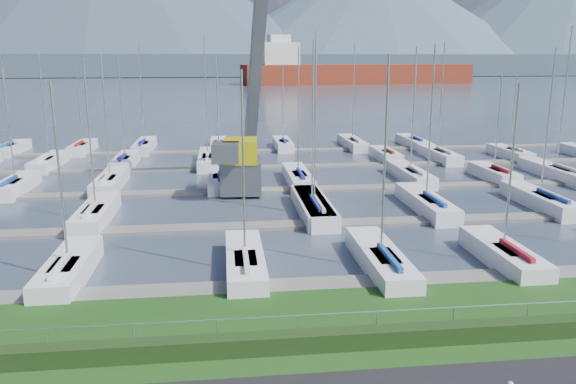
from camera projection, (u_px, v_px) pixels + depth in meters
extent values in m
cube|color=#3A4555|center=(229.00, 80.00, 272.29)|extent=(800.00, 540.00, 0.20)
cube|color=#1D3413|center=(327.00, 340.00, 20.66)|extent=(80.00, 0.70, 0.70)
cylinder|color=#9C9EA4|center=(325.00, 314.00, 20.85)|extent=(80.00, 0.04, 0.04)
cube|color=#435462|center=(227.00, 65.00, 338.38)|extent=(900.00, 80.00, 12.00)
cone|color=#495B6B|center=(373.00, 13.00, 419.42)|extent=(300.00, 300.00, 85.00)
cube|color=gray|center=(302.00, 286.00, 26.98)|extent=(90.00, 1.60, 0.25)
cube|color=slate|center=(281.00, 226.00, 36.63)|extent=(90.00, 1.60, 0.25)
cube|color=gray|center=(268.00, 190.00, 46.29)|extent=(90.00, 1.60, 0.25)
cube|color=slate|center=(260.00, 167.00, 55.94)|extent=(90.00, 1.60, 0.25)
cube|color=slate|center=(254.00, 151.00, 65.60)|extent=(90.00, 1.60, 0.25)
cube|color=slate|center=(241.00, 176.00, 44.85)|extent=(3.38, 3.38, 2.60)
cube|color=#BFAD0B|center=(241.00, 151.00, 44.36)|extent=(2.79, 3.55, 1.80)
cube|color=slate|center=(258.00, 35.00, 46.80)|extent=(2.30, 11.26, 19.89)
cube|color=slate|center=(226.00, 152.00, 42.25)|extent=(2.12, 2.31, 1.40)
cube|color=maroon|center=(357.00, 77.00, 231.48)|extent=(96.46, 29.08, 10.00)
cube|color=silver|center=(279.00, 58.00, 222.23)|extent=(15.55, 15.55, 12.00)
cube|color=silver|center=(279.00, 40.00, 220.59)|extent=(8.89, 8.89, 4.00)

